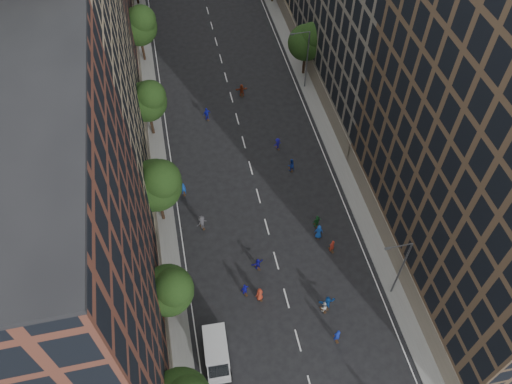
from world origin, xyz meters
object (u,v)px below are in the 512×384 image
streetlamp_near (400,266)px  skater_1 (337,336)px  streetlamp_far (306,57)px  cargo_van (217,353)px

streetlamp_near → skater_1: bearing=-151.6°
streetlamp_far → cargo_van: 40.60m
cargo_van → streetlamp_far: bearing=65.9°
skater_1 → cargo_van: bearing=-8.4°
streetlamp_near → skater_1: (-6.79, -3.67, -4.23)m
streetlamp_far → cargo_van: streetlamp_far is taller
streetlamp_far → skater_1: (-6.79, -36.67, -4.23)m
skater_1 → streetlamp_far: bearing=-106.0°
skater_1 → streetlamp_near: bearing=-157.2°
streetlamp_far → cargo_van: bearing=-116.7°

